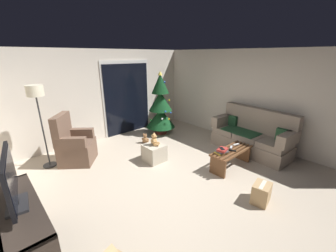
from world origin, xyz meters
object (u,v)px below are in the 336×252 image
(media_shelf, at_px, (24,241))
(remote_white, at_px, (236,144))
(floor_lamp, at_px, (36,99))
(teddy_bear_chestnut_by_tree, at_px, (145,139))
(cardboard_box_taped_mid_floor, at_px, (261,193))
(television, at_px, (11,181))
(cell_phone, at_px, (222,149))
(remote_silver, at_px, (231,147))
(ottoman, at_px, (154,153))
(armchair, at_px, (75,146))
(teddy_bear_honey, at_px, (154,140))
(couch, at_px, (252,136))
(christmas_tree, at_px, (161,107))
(coffee_table, at_px, (231,156))
(book_stack, at_px, (222,151))
(remote_black, at_px, (232,150))

(media_shelf, bearing_deg, remote_white, -3.64)
(remote_white, bearing_deg, floor_lamp, -112.07)
(teddy_bear_chestnut_by_tree, distance_m, cardboard_box_taped_mid_floor, 3.31)
(television, relative_size, teddy_bear_chestnut_by_tree, 2.93)
(cell_phone, bearing_deg, television, -153.05)
(remote_silver, distance_m, cardboard_box_taped_mid_floor, 1.29)
(media_shelf, distance_m, ottoman, 2.88)
(armchair, height_order, teddy_bear_honey, armchair)
(media_shelf, relative_size, television, 1.67)
(couch, bearing_deg, television, 176.71)
(christmas_tree, xyz_separation_m, armchair, (-2.64, -0.09, -0.44))
(remote_silver, relative_size, remote_white, 1.00)
(christmas_tree, bearing_deg, television, -150.38)
(coffee_table, bearing_deg, remote_silver, 40.44)
(cell_phone, relative_size, media_shelf, 0.10)
(book_stack, xyz_separation_m, floor_lamp, (-2.62, 2.70, 1.04))
(cell_phone, height_order, ottoman, cell_phone)
(cell_phone, relative_size, cardboard_box_taped_mid_floor, 0.38)
(ottoman, bearing_deg, christmas_tree, 44.61)
(remote_black, bearing_deg, teddy_bear_chestnut_by_tree, 75.01)
(teddy_bear_honey, bearing_deg, cardboard_box_taped_mid_floor, -80.33)
(remote_silver, relative_size, teddy_bear_chestnut_by_tree, 0.55)
(media_shelf, distance_m, teddy_bear_honey, 2.89)
(coffee_table, height_order, cell_phone, cell_phone)
(armchair, xyz_separation_m, teddy_bear_honey, (1.37, -1.18, 0.12))
(couch, relative_size, teddy_bear_honey, 6.99)
(couch, height_order, teddy_bear_chestnut_by_tree, couch)
(remote_black, distance_m, cardboard_box_taped_mid_floor, 1.14)
(remote_white, relative_size, television, 0.19)
(cell_phone, distance_m, teddy_bear_chestnut_by_tree, 2.33)
(armchair, bearing_deg, cardboard_box_taped_mid_floor, -63.29)
(christmas_tree, bearing_deg, floor_lamp, 177.62)
(cell_phone, xyz_separation_m, teddy_bear_honey, (-0.74, 1.29, -0.00))
(remote_white, bearing_deg, remote_black, -54.48)
(couch, xyz_separation_m, coffee_table, (-1.11, -0.11, -0.13))
(remote_black, height_order, cardboard_box_taped_mid_floor, remote_black)
(coffee_table, bearing_deg, cell_phone, 169.38)
(remote_black, bearing_deg, coffee_table, 9.84)
(remote_silver, xyz_separation_m, television, (-3.78, 0.32, 0.70))
(cardboard_box_taped_mid_floor, bearing_deg, book_stack, 71.09)
(remote_white, height_order, media_shelf, media_shelf)
(christmas_tree, relative_size, teddy_bear_chestnut_by_tree, 6.68)
(christmas_tree, bearing_deg, cell_phone, -101.83)
(book_stack, bearing_deg, media_shelf, 175.45)
(armchair, bearing_deg, remote_silver, -44.71)
(floor_lamp, xyz_separation_m, teddy_bear_honey, (1.87, -1.40, -0.99))
(remote_silver, xyz_separation_m, armchair, (-2.49, 2.46, -0.02))
(couch, bearing_deg, armchair, 145.49)
(remote_silver, distance_m, ottoman, 1.73)
(floor_lamp, bearing_deg, teddy_bear_chestnut_by_tree, -10.16)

